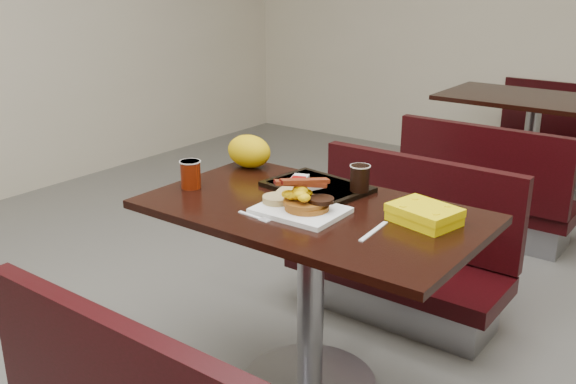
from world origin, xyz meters
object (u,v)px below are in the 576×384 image
Objects in this scene: bench_far_n at (558,134)px; clamshell at (424,214)px; knife at (374,231)px; coffee_cup_far at (360,178)px; table_near at (310,302)px; fork at (250,215)px; hashbrown_sleeve_left at (300,179)px; bench_far_s at (492,180)px; table_far at (529,152)px; bench_near_n at (398,245)px; platter at (300,211)px; tray at (317,187)px; paper_bag at (249,151)px; pancake_stack at (307,205)px; coffee_cup_near at (191,174)px; hashbrown_sleeve_right at (313,186)px.

clamshell is at bearing -83.17° from bench_far_n.
coffee_cup_far is (-0.22, 0.28, 0.06)m from knife.
clamshell is at bearing 15.65° from table_near.
hashbrown_sleeve_left reaches higher than fork.
coffee_cup_far is (0.07, -1.68, 0.46)m from bench_far_s.
hashbrown_sleeve_left is (-0.18, -2.43, 0.40)m from table_far.
knife is (0.29, -3.36, 0.39)m from bench_far_n.
platter reaches higher than bench_near_n.
bench_far_n is at bearing 66.42° from hashbrown_sleeve_left.
tray reaches higher than fork.
bench_far_s is 4.97× the size of paper_bag.
hashbrown_sleeve_left is at bearing 130.53° from pancake_stack.
bench_near_n is 1.20m from bench_far_s.
bench_near_n is 0.67m from coffee_cup_far.
bench_far_s is 7.15× the size of fork.
tray is 0.08m from hashbrown_sleeve_left.
bench_far_s is 6.46× the size of pancake_stack.
fork reaches higher than table_far.
fork is (-0.13, -2.09, 0.39)m from bench_far_s.
paper_bag reaches higher than hashbrown_sleeve_left.
bench_near_n is at bearing 86.26° from fork.
coffee_cup_far is (0.07, 0.22, 0.44)m from table_near.
clamshell is (0.38, -3.19, 0.42)m from bench_far_n.
coffee_cup_near is 1.09× the size of coffee_cup_far.
coffee_cup_far reaches higher than tray.
bench_far_s is at bearing 63.84° from hashbrown_sleeve_left.
table_near is 1.90m from bench_far_s.
pancake_stack is 0.23m from hashbrown_sleeve_right.
paper_bag reaches higher than table_far.
tray reaches higher than table_far.
bench_far_s is at bearing 90.88° from fork.
table_far is 2.45m from tray.
platter is at bearing -90.03° from bench_far_n.
knife is 2.34× the size of hashbrown_sleeve_left.
table_near is 0.44m from fork.
tray is (-0.12, 0.24, -0.02)m from pancake_stack.
table_near is at bearing -90.00° from bench_far_s.
bench_near_n is 0.66m from tray.
table_near reaches higher than bench_far_n.
table_far is at bearing 107.47° from hashbrown_sleeve_right.
table_far reaches higher than bench_far_n.
paper_bag is (-0.40, 0.07, 0.06)m from tray.
platter is 2.12× the size of fork.
clamshell is (0.48, -0.08, 0.02)m from tray.
tray is (-0.10, -0.52, 0.40)m from bench_near_n.
hashbrown_sleeve_left is at bearing 102.05° from fork.
tray is (-0.39, 0.25, 0.01)m from knife.
coffee_cup_far reaches higher than knife.
hashbrown_sleeve_right is (-0.09, 0.21, 0.02)m from platter.
table_near is 0.48m from knife.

